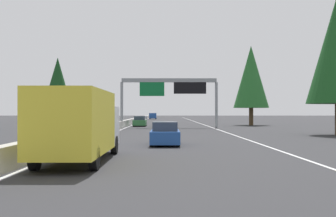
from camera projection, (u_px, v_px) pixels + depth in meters
The scene contains 13 objects.
ground_plane at pixel (129, 126), 61.65m from camera, with size 320.00×320.00×0.00m, color #2D2D30.
median_barrier at pixel (136, 120), 81.65m from camera, with size 180.00×0.56×0.90m, color #ADAAA3.
shoulder_stripe_right at pixel (201, 124), 71.72m from camera, with size 160.00×0.16×0.01m, color silver.
shoulder_stripe_median at pixel (136, 124), 71.65m from camera, with size 160.00×0.16×0.01m, color silver.
sign_gantry_overhead at pixel (170, 88), 54.22m from camera, with size 0.50×12.68×6.43m.
box_truck_far_center at pixel (80, 123), 17.50m from camera, with size 8.50×2.40×2.95m.
sedan_far_left at pixel (165, 134), 26.32m from camera, with size 4.40×1.80×1.47m.
sedan_mid_right at pixel (140, 122), 59.50m from camera, with size 4.40×1.80×1.47m.
minivan_mid_center at pixel (153, 116), 117.34m from camera, with size 5.00×1.95×1.69m.
oncoming_near at pixel (75, 127), 37.39m from camera, with size 4.40×1.80×1.47m.
oncoming_far at pixel (104, 122), 57.25m from camera, with size 4.40×1.80×1.47m.
conifer_right_mid at pixel (251, 77), 63.82m from camera, with size 5.37×5.37×12.21m.
conifer_left_mid at pixel (58, 83), 82.74m from camera, with size 5.65×5.65×12.85m.
Camera 1 is at (-1.70, -5.41, 2.10)m, focal length 44.66 mm.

